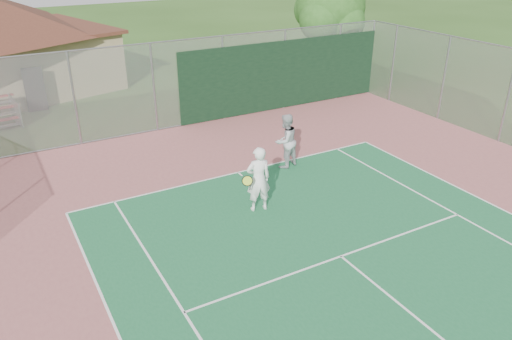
{
  "coord_description": "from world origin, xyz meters",
  "views": [
    {
      "loc": [
        -6.78,
        -1.43,
        7.14
      ],
      "look_at": [
        -0.73,
        9.36,
        1.31
      ],
      "focal_mm": 35.0,
      "sensor_mm": 36.0,
      "label": 1
    }
  ],
  "objects": [
    {
      "name": "back_fence",
      "position": [
        2.11,
        16.98,
        1.67
      ],
      "size": [
        20.08,
        0.11,
        3.53
      ],
      "color": "gray",
      "rests_on": "ground"
    },
    {
      "name": "player_grey_back",
      "position": [
        1.63,
        11.54,
        0.93
      ],
      "size": [
        1.05,
        0.91,
        1.85
      ],
      "rotation": [
        0.0,
        0.0,
        3.4
      ],
      "color": "#A9ACAF",
      "rests_on": "ground"
    },
    {
      "name": "tree",
      "position": [
        9.44,
        19.61,
        3.79
      ],
      "size": [
        4.13,
        3.92,
        5.76
      ],
      "color": "#382114",
      "rests_on": "ground"
    },
    {
      "name": "side_fence_right",
      "position": [
        10.0,
        12.5,
        1.75
      ],
      "size": [
        0.08,
        9.0,
        3.5
      ],
      "color": "gray",
      "rests_on": "ground"
    },
    {
      "name": "player_white_front",
      "position": [
        -0.62,
        9.42,
        0.96
      ],
      "size": [
        1.08,
        0.72,
        1.92
      ],
      "rotation": [
        0.0,
        0.0,
        2.96
      ],
      "color": "white",
      "rests_on": "ground"
    }
  ]
}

